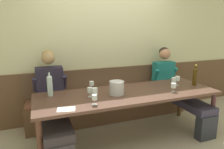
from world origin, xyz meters
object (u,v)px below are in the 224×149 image
Objects in this scene: wine_glass_by_bottle at (177,79)px; wine_glass_near_bucket at (90,91)px; person_left_seat at (175,86)px; dining_table at (128,97)px; wine_bottle_green_tall at (50,85)px; wine_bottle_clear_water at (195,76)px; person_center_right_seat at (52,100)px; wine_glass_center_rear at (92,84)px; wall_bench at (111,104)px; ice_bucket at (117,88)px; wine_glass_mid_right at (95,91)px; wine_glass_left_end at (174,86)px; wine_glass_right_end at (174,80)px; wine_glass_mid_left at (94,98)px.

wine_glass_near_bucket is (-1.50, -0.04, -0.02)m from wine_glass_by_bottle.
person_left_seat is at bearing 56.48° from wine_glass_by_bottle.
dining_table is 1.16m from person_left_seat.
wine_bottle_clear_water is (2.29, -0.28, -0.00)m from wine_bottle_green_tall.
person_left_seat reaches higher than dining_table.
person_center_right_seat is 10.15× the size of wine_glass_near_bucket.
wall_bench is at bearing 42.61° from wine_glass_center_rear.
ice_bucket is at bearing -5.83° from wine_glass_near_bucket.
wine_glass_by_bottle is at bearing 3.64° from dining_table.
wine_bottle_clear_water reaches higher than wine_glass_mid_right.
wine_glass_mid_right is 1.19m from wine_glass_left_end.
wine_bottle_clear_water is 0.30m from wine_glass_by_bottle.
dining_table is 0.69m from wine_glass_left_end.
person_left_seat is 8.76× the size of wine_glass_right_end.
wall_bench is at bearing 124.43° from wine_glass_left_end.
wall_bench is 8.29× the size of wine_bottle_green_tall.
wall_bench is 1.27m from wine_glass_left_end.
dining_table is (0.00, -0.74, 0.39)m from wall_bench.
wine_glass_mid_right is at bearing -40.92° from person_center_right_seat.
wine_glass_center_rear is at bearing 167.25° from wine_glass_right_end.
wine_glass_right_end is (1.01, 0.03, 0.01)m from ice_bucket.
wine_glass_near_bucket is at bearing 85.94° from wine_glass_mid_left.
wine_glass_mid_right is (-0.54, -0.84, 0.57)m from wall_bench.
dining_table is 0.26m from ice_bucket.
dining_table is 1.14m from wine_bottle_green_tall.
wine_glass_right_end is at bearing 11.90° from wine_glass_mid_left.
wine_glass_right_end reaches higher than dining_table.
wine_bottle_clear_water is at bearing -0.17° from ice_bucket.
person_left_seat is 10.65× the size of wine_glass_mid_left.
wine_glass_center_rear is 1.08× the size of wine_glass_left_end.
person_left_seat is at bearing 20.28° from wine_glass_mid_left.
wine_glass_right_end is (1.29, -0.29, 0.00)m from wine_glass_center_rear.
wine_glass_left_end is at bearing -55.57° from wall_bench.
person_left_seat reaches higher than wine_glass_by_bottle.
person_left_seat is 1.60m from wine_glass_center_rear.
wine_glass_near_bucket is (-0.58, -0.72, 0.54)m from wall_bench.
wall_bench is at bearing 75.61° from ice_bucket.
wine_glass_left_end is at bearing -17.27° from dining_table.
wine_bottle_green_tall is (-1.09, -0.48, 0.62)m from wall_bench.
wine_glass_center_rear is at bearing 78.16° from wine_glass_mid_left.
wine_bottle_green_tall is 2.32× the size of wine_glass_by_bottle.
wall_bench is 19.17× the size of wine_glass_mid_right.
wine_glass_mid_right is (-1.65, -0.44, 0.21)m from person_left_seat.
wine_glass_center_rear reaches higher than dining_table.
person_center_right_seat reaches higher than wine_glass_mid_right.
person_center_right_seat is (-1.07, -0.38, 0.36)m from wall_bench.
person_left_seat reaches higher than wine_glass_mid_right.
wine_bottle_green_tall is at bearing -104.80° from person_center_right_seat.
wine_glass_near_bucket is at bearing -128.77° from wall_bench.
wine_bottle_green_tall is at bearing 162.76° from ice_bucket.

